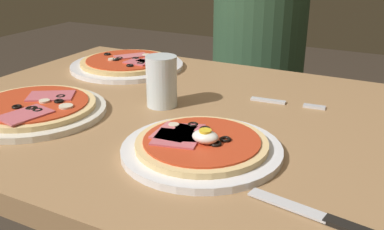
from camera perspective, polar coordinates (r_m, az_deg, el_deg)
dining_table at (r=0.97m, az=-2.45°, el=-6.82°), size 1.00×0.78×0.75m
pizza_foreground at (r=0.72m, az=1.19°, el=-4.05°), size 0.26×0.26×0.05m
pizza_across_left at (r=0.94m, az=-19.72°, el=0.76°), size 0.29×0.29×0.03m
pizza_across_right at (r=1.22m, az=-8.34°, el=6.55°), size 0.30×0.30×0.03m
water_glass_near at (r=0.92m, az=-3.93°, el=3.92°), size 0.06×0.06×0.11m
fork at (r=0.96m, az=11.44°, el=1.62°), size 0.16×0.03×0.00m
knife at (r=0.59m, az=17.34°, el=-12.81°), size 0.20×0.05×0.01m
diner_person at (r=1.63m, az=8.27°, el=2.90°), size 0.32×0.32×1.18m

